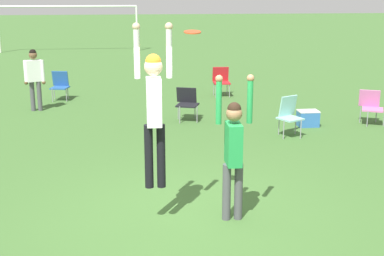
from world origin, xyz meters
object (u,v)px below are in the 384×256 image
Objects in this scene: camping_chair_2 at (60,84)px; camping_chair_4 at (289,113)px; person_defending at (233,145)px; camping_chair_0 at (371,105)px; person_spectator_near at (34,74)px; camping_chair_3 at (187,101)px; cooler_box at (308,118)px; frisbee at (192,32)px; camping_chair_1 at (221,79)px; person_jumping at (154,102)px.

camping_chair_2 is 0.94× the size of camping_chair_4.
person_defending reaches higher than camping_chair_2.
person_spectator_near is (-8.39, 2.38, 0.53)m from camping_chair_0.
camping_chair_3 is 0.91× the size of camping_chair_4.
cooler_box is at bearing -160.16° from camping_chair_4.
frisbee is 7.35m from camping_chair_0.
person_spectator_near reaches higher than camping_chair_2.
frisbee is 8.26m from person_spectator_near.
person_spectator_near is at bearing 115.04° from frisbee.
camping_chair_1 is 4.85m from camping_chair_2.
camping_chair_0 is 1.68× the size of cooler_box.
person_jumping is 6.21m from camping_chair_3.
person_spectator_near is (-3.95, 1.52, 0.51)m from camping_chair_3.
person_defending is at bearing 109.45° from camping_chair_3.
camping_chair_4 reaches higher than camping_chair_3.
camping_chair_4 is (2.13, -1.70, 0.04)m from camping_chair_3.
camping_chair_2 is at bearing 46.88° from person_spectator_near.
person_defending is 6.80m from camping_chair_0.
camping_chair_1 is (1.89, 8.80, -2.16)m from frisbee.
person_jumping is at bearing 99.03° from camping_chair_3.
person_defending reaches higher than camping_chair_1.
cooler_box is at bearing 151.82° from person_defending.
camping_chair_3 is at bearing -65.91° from camping_chair_4.
frisbee is (-0.56, 0.19, 1.55)m from person_defending.
person_jumping is 2.59× the size of camping_chair_1.
camping_chair_0 is 0.91× the size of camping_chair_4.
camping_chair_1 is at bearing -108.14° from camping_chair_4.
cooler_box is (-1.61, -0.08, -0.28)m from camping_chair_0.
camping_chair_4 reaches higher than camping_chair_2.
cooler_box is (3.90, 5.04, -1.56)m from person_jumping.
camping_chair_2 is at bearing -1.00° from camping_chair_0.
person_spectator_near is at bearing -1.86° from camping_chair_3.
camping_chair_0 is at bearing 172.63° from camping_chair_4.
cooler_box is (0.71, 0.76, -0.33)m from camping_chair_4.
camping_chair_4 is at bearing 152.81° from camping_chair_2.
camping_chair_3 is at bearing -45.60° from person_spectator_near.
frisbee reaches higher than camping_chair_1.
frisbee is 0.26× the size of camping_chair_4.
frisbee is at bearing 69.41° from camping_chair_0.
person_spectator_near is (-6.08, 3.22, 0.47)m from camping_chair_4.
camping_chair_1 reaches higher than cooler_box.
person_jumping is 9.38m from camping_chair_1.
person_defending is (1.10, -0.02, -0.64)m from person_jumping.
camping_chair_1 is 0.53× the size of person_spectator_near.
person_jumping is 1.08m from frisbee.
camping_chair_0 reaches higher than camping_chair_3.
person_defending is at bearing 82.74° from camping_chair_1.
person_jumping is at bearing -162.08° from frisbee.
person_spectator_near is (-2.88, 7.50, -0.76)m from person_jumping.
person_spectator_near is at bearing 16.70° from camping_chair_1.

